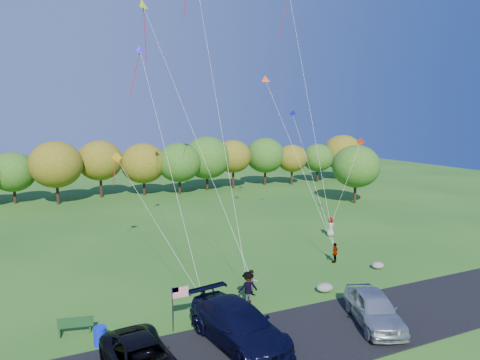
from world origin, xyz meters
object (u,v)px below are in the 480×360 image
object	(u,v)px
flyer_d	(335,253)
park_bench	(75,325)
flyer_e	(331,227)
minivan_silver	(374,308)
flyer_b	(252,283)
trash_barrel	(100,336)
flyer_c	(248,288)
minivan_navy	(238,325)
flyer_a	(204,303)

from	to	relation	value
flyer_d	park_bench	bearing A→B (deg)	-19.56
flyer_e	park_bench	world-z (taller)	flyer_e
minivan_silver	flyer_d	world-z (taller)	minivan_silver
flyer_b	flyer_d	distance (m)	8.86
flyer_e	trash_barrel	xyz separation A→B (m)	(-21.66, -11.13, -0.42)
flyer_b	park_bench	xyz separation A→B (m)	(-10.21, -0.61, -0.31)
flyer_c	flyer_d	size ratio (longest dim) A/B	1.26
minivan_silver	flyer_b	distance (m)	7.36
flyer_d	flyer_b	bearing A→B (deg)	-11.27
minivan_navy	trash_barrel	world-z (taller)	minivan_navy
flyer_a	flyer_b	distance (m)	4.05
minivan_navy	flyer_c	size ratio (longest dim) A/B	3.38
flyer_c	flyer_d	bearing A→B (deg)	-153.52
minivan_navy	minivan_silver	bearing A→B (deg)	-18.34
flyer_a	flyer_b	bearing A→B (deg)	7.56
flyer_a	flyer_d	size ratio (longest dim) A/B	1.16
minivan_silver	flyer_d	xyz separation A→B (m)	(4.16, 8.89, -0.16)
flyer_d	flyer_e	bearing A→B (deg)	-154.06
flyer_b	trash_barrel	world-z (taller)	flyer_b
minivan_navy	park_bench	world-z (taller)	minivan_navy
minivan_silver	trash_barrel	distance (m)	13.96
trash_barrel	flyer_a	bearing A→B (deg)	5.84
minivan_navy	flyer_a	size ratio (longest dim) A/B	3.68
flyer_b	flyer_c	size ratio (longest dim) A/B	0.85
flyer_e	trash_barrel	bearing A→B (deg)	59.87
flyer_a	flyer_b	world-z (taller)	flyer_a
minivan_silver	flyer_d	bearing A→B (deg)	85.84
minivan_navy	flyer_b	size ratio (longest dim) A/B	3.98
flyer_b	flyer_d	xyz separation A→B (m)	(8.38, 2.87, -0.06)
minivan_navy	flyer_a	world-z (taller)	minivan_navy
minivan_silver	park_bench	bearing A→B (deg)	-179.64
flyer_d	trash_barrel	distance (m)	18.28
flyer_b	trash_barrel	size ratio (longest dim) A/B	1.78
flyer_b	trash_barrel	bearing A→B (deg)	-160.88
flyer_d	minivan_navy	bearing A→B (deg)	3.78
minivan_silver	park_bench	size ratio (longest dim) A/B	2.97
flyer_b	flyer_c	xyz separation A→B (m)	(-0.69, -0.87, 0.15)
flyer_a	flyer_d	bearing A→B (deg)	4.42
flyer_c	park_bench	distance (m)	9.53
flyer_c	trash_barrel	xyz separation A→B (m)	(-8.50, -1.31, -0.51)
flyer_b	flyer_d	size ratio (longest dim) A/B	1.07
flyer_d	park_bench	size ratio (longest dim) A/B	0.89
park_bench	trash_barrel	xyz separation A→B (m)	(1.02, -1.56, -0.05)
minivan_silver	flyer_a	world-z (taller)	minivan_silver
flyer_b	flyer_e	world-z (taller)	flyer_e
minivan_navy	park_bench	xyz separation A→B (m)	(-7.11, 4.24, -0.50)
minivan_silver	trash_barrel	xyz separation A→B (m)	(-13.41, 3.85, -0.47)
minivan_silver	trash_barrel	bearing A→B (deg)	-175.10
flyer_b	park_bench	world-z (taller)	flyer_b
flyer_d	flyer_e	world-z (taller)	flyer_e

